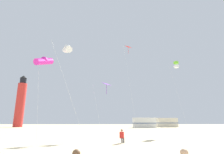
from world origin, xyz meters
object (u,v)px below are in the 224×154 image
at_px(kite_tube_magenta, 44,61).
at_px(rv_van_white, 144,123).
at_px(kite_flyer_standing, 122,136).
at_px(kite_tube_white, 67,49).
at_px(kite_box_lime, 176,65).
at_px(lighthouse_distant, 21,102).
at_px(rv_van_cream, 167,123).
at_px(kite_diamond_scarlet, 128,51).
at_px(kite_diamond_violet, 106,86).

distance_m(kite_tube_magenta, rv_van_white, 39.16).
distance_m(kite_flyer_standing, kite_tube_white, 10.73).
distance_m(kite_box_lime, kite_tube_white, 19.96).
xyz_separation_m(kite_tube_magenta, lighthouse_distant, (-21.65, 40.01, -0.29)).
bearing_deg(rv_van_cream, lighthouse_distant, 174.06).
xyz_separation_m(kite_flyer_standing, rv_van_cream, (17.44, 41.57, 0.78)).
bearing_deg(rv_van_cream, kite_diamond_scarlet, -121.87).
height_order(lighthouse_distant, rv_van_cream, lighthouse_distant).
height_order(kite_flyer_standing, kite_tube_magenta, kite_tube_magenta).
distance_m(kite_tube_magenta, kite_box_lime, 22.08).
xyz_separation_m(kite_diamond_scarlet, rv_van_white, (7.16, 25.52, -11.70)).
distance_m(kite_tube_white, rv_van_cream, 46.41).
xyz_separation_m(kite_diamond_violet, kite_box_lime, (12.14, 8.74, 5.53)).
distance_m(kite_diamond_scarlet, rv_van_white, 28.98).
relative_size(kite_tube_magenta, lighthouse_distant, 0.53).
bearing_deg(kite_tube_magenta, kite_flyer_standing, -16.08).
relative_size(kite_flyer_standing, kite_tube_magenta, 0.13).
relative_size(kite_tube_white, rv_van_cream, 1.53).
bearing_deg(kite_diamond_violet, rv_van_cream, 62.90).
bearing_deg(rv_van_cream, kite_tube_magenta, -128.12).
xyz_separation_m(kite_flyer_standing, rv_van_white, (9.23, 36.79, 0.78)).
relative_size(kite_tube_magenta, kite_box_lime, 0.73).
distance_m(kite_flyer_standing, kite_diamond_violet, 7.18).
bearing_deg(kite_flyer_standing, rv_van_cream, -93.74).
bearing_deg(lighthouse_distant, kite_diamond_violet, -53.07).
height_order(kite_box_lime, rv_van_white, kite_box_lime).
bearing_deg(kite_tube_magenta, rv_van_white, 63.20).
distance_m(kite_box_lime, rv_van_cream, 30.68).
bearing_deg(kite_tube_white, lighthouse_distant, 120.95).
relative_size(kite_flyer_standing, lighthouse_distant, 0.07).
xyz_separation_m(lighthouse_distant, rv_van_cream, (47.25, -0.79, -6.45)).
relative_size(kite_diamond_scarlet, kite_tube_white, 1.38).
relative_size(kite_diamond_scarlet, lighthouse_distant, 0.84).
height_order(kite_diamond_scarlet, rv_van_cream, kite_diamond_scarlet).
bearing_deg(kite_box_lime, kite_flyer_standing, -128.59).
bearing_deg(kite_flyer_standing, kite_diamond_violet, -53.48).
relative_size(kite_diamond_scarlet, kite_box_lime, 1.17).
bearing_deg(kite_diamond_violet, kite_box_lime, 35.75).
distance_m(kite_flyer_standing, kite_box_lime, 20.25).
bearing_deg(kite_diamond_scarlet, rv_van_white, 74.34).
xyz_separation_m(kite_diamond_violet, kite_tube_magenta, (-6.70, -2.29, 2.24)).
bearing_deg(rv_van_white, lighthouse_distant, 167.38).
bearing_deg(kite_box_lime, kite_tube_white, -145.60).
relative_size(kite_flyer_standing, kite_diamond_violet, 0.18).
height_order(kite_diamond_scarlet, kite_tube_white, kite_diamond_scarlet).
bearing_deg(kite_tube_white, kite_flyer_standing, -20.76).
distance_m(kite_flyer_standing, kite_tube_magenta, 11.34).
bearing_deg(kite_diamond_scarlet, kite_box_lime, 13.85).
height_order(kite_tube_white, lighthouse_distant, lighthouse_distant).
xyz_separation_m(kite_diamond_violet, kite_tube_white, (-4.24, -2.48, 3.55)).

